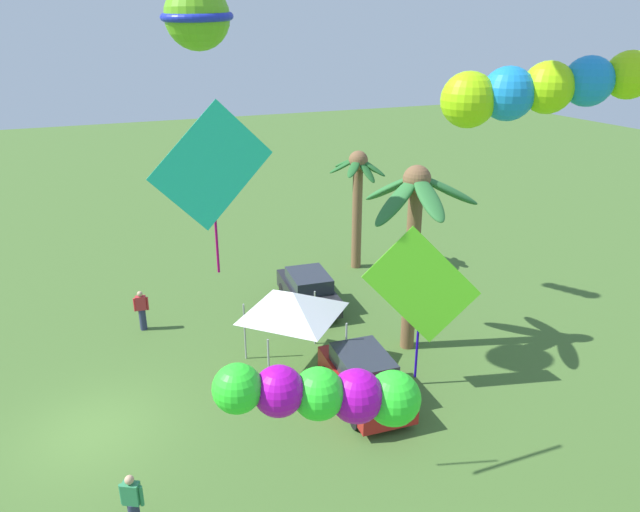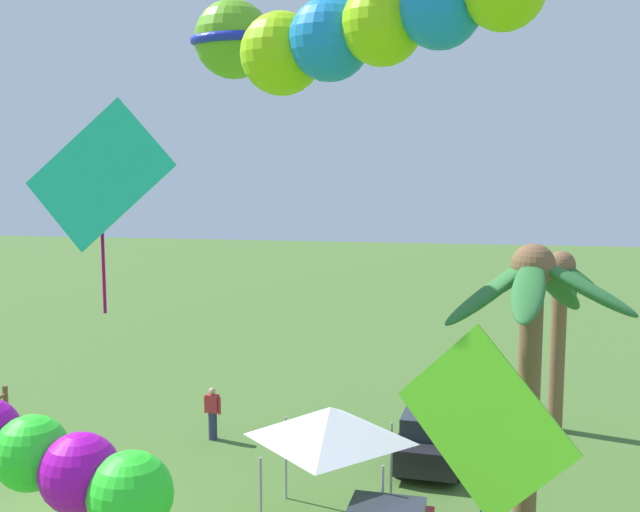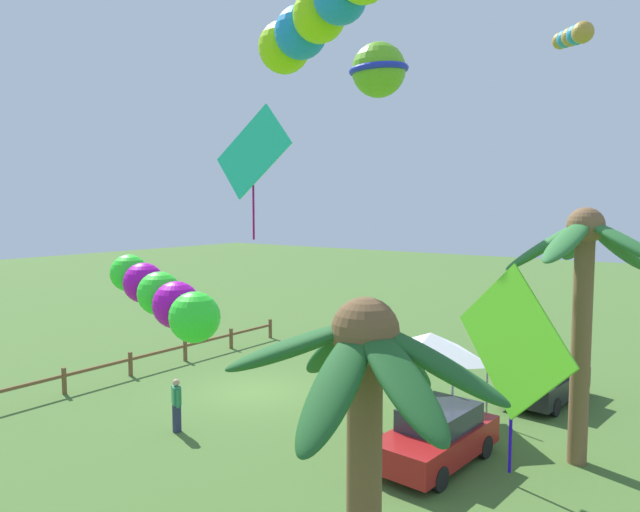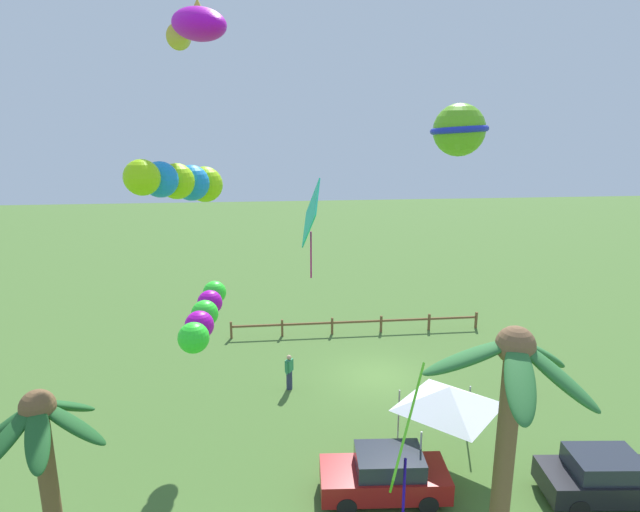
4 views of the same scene
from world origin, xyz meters
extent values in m
plane|color=#476B2D|center=(0.00, 0.00, 0.00)|extent=(120.00, 120.00, 0.00)
cylinder|color=brown|center=(-8.21, 12.42, 2.59)|extent=(0.46, 0.46, 5.18)
ellipsoid|color=#236028|center=(-7.65, 12.54, 4.84)|extent=(1.32, 0.66, 1.06)
ellipsoid|color=#236028|center=(-7.75, 12.87, 4.93)|extent=(1.27, 1.25, 0.89)
ellipsoid|color=#236028|center=(-8.39, 12.99, 4.86)|extent=(0.78, 1.36, 1.01)
ellipsoid|color=#236028|center=(-8.73, 12.70, 4.85)|extent=(1.33, 0.97, 1.03)
ellipsoid|color=#236028|center=(-8.82, 12.13, 4.99)|extent=(1.46, 0.98, 0.77)
ellipsoid|color=#236028|center=(-8.48, 11.83, 4.94)|extent=(0.94, 1.43, 0.86)
ellipsoid|color=#236028|center=(-7.73, 11.96, 4.99)|extent=(1.31, 1.27, 0.77)
sphere|color=brown|center=(-8.21, 12.42, 5.18)|extent=(0.87, 0.87, 0.87)
cylinder|color=brown|center=(-0.70, 10.76, 3.09)|extent=(0.49, 0.49, 6.18)
ellipsoid|color=#2D7033|center=(0.34, 10.57, 5.84)|extent=(2.30, 1.03, 1.19)
ellipsoid|color=#2D7033|center=(-0.35, 11.74, 5.81)|extent=(1.35, 2.29, 1.25)
ellipsoid|color=#2D7033|center=(-1.46, 11.33, 5.65)|extent=(2.03, 1.75, 1.53)
ellipsoid|color=#2D7033|center=(-1.60, 10.32, 5.72)|extent=(2.20, 1.52, 1.40)
ellipsoid|color=#2D7033|center=(-0.38, 9.87, 5.65)|extent=(1.30, 2.15, 1.54)
sphere|color=brown|center=(-0.70, 10.76, 6.18)|extent=(0.92, 0.92, 0.92)
cube|color=#A51919|center=(1.58, 7.85, 0.60)|extent=(4.01, 1.98, 0.70)
cube|color=#282D38|center=(1.43, 7.86, 1.23)|extent=(2.13, 1.64, 0.56)
cylinder|color=black|center=(2.84, 8.54, 0.30)|extent=(0.61, 0.22, 0.60)
cylinder|color=black|center=(2.73, 6.98, 0.30)|extent=(0.61, 0.22, 0.60)
cylinder|color=black|center=(0.43, 8.72, 0.30)|extent=(0.61, 0.22, 0.60)
cylinder|color=black|center=(0.32, 7.16, 0.30)|extent=(0.61, 0.22, 0.60)
cube|color=black|center=(-5.17, 8.71, 0.60)|extent=(4.05, 2.08, 0.70)
cube|color=#282D38|center=(-5.02, 8.69, 1.23)|extent=(2.17, 1.69, 0.56)
cylinder|color=black|center=(-6.45, 8.05, 0.30)|extent=(0.61, 0.24, 0.60)
cylinder|color=black|center=(-6.29, 9.61, 0.30)|extent=(0.61, 0.24, 0.60)
cylinder|color=black|center=(-4.04, 7.81, 0.30)|extent=(0.61, 0.24, 0.60)
cylinder|color=black|center=(-3.89, 9.37, 0.30)|extent=(0.61, 0.24, 0.60)
cylinder|color=#2D3351|center=(-5.76, 2.17, 0.42)|extent=(0.26, 0.26, 0.84)
cube|color=#B72D33|center=(-5.76, 2.17, 1.11)|extent=(0.29, 0.41, 0.54)
sphere|color=tan|center=(-5.76, 2.17, 1.48)|extent=(0.21, 0.21, 0.21)
cylinder|color=#B72D33|center=(-5.72, 2.40, 1.06)|extent=(0.09, 0.09, 0.52)
cylinder|color=#B72D33|center=(-5.80, 1.95, 1.06)|extent=(0.09, 0.09, 0.52)
cube|color=#338956|center=(4.11, 0.72, 1.11)|extent=(0.39, 0.44, 0.54)
sphere|color=tan|center=(4.11, 0.72, 1.48)|extent=(0.21, 0.21, 0.21)
cylinder|color=#338956|center=(4.00, 0.52, 1.06)|extent=(0.09, 0.09, 0.52)
cylinder|color=#338956|center=(4.23, 0.92, 1.06)|extent=(0.09, 0.09, 0.52)
cylinder|color=#9E9EA3|center=(-2.17, 5.17, 1.05)|extent=(0.06, 0.06, 2.10)
cylinder|color=#9E9EA3|center=(0.43, 5.17, 1.05)|extent=(0.06, 0.06, 2.10)
cylinder|color=#9E9EA3|center=(-2.17, 7.77, 1.05)|extent=(0.06, 0.06, 2.10)
cylinder|color=#9E9EA3|center=(0.43, 7.77, 1.05)|extent=(0.06, 0.06, 2.10)
pyramid|color=white|center=(-0.87, 6.47, 2.48)|extent=(2.86, 2.86, 0.75)
sphere|color=#2FEF2C|center=(7.41, 5.33, 4.47)|extent=(1.03, 1.03, 1.03)
sphere|color=#B50DB6|center=(7.29, 4.64, 4.64)|extent=(0.98, 0.98, 0.98)
sphere|color=#2FEF2C|center=(7.18, 3.95, 4.80)|extent=(0.94, 0.94, 0.94)
sphere|color=#B50DB6|center=(7.06, 3.26, 4.96)|extent=(0.90, 0.90, 0.90)
sphere|color=#2FEF2C|center=(6.94, 2.57, 5.13)|extent=(0.86, 0.86, 0.86)
cube|color=#5BD321|center=(1.49, 9.74, 3.51)|extent=(1.59, 3.31, 3.56)
cylinder|color=#220AC1|center=(1.49, 9.74, 1.45)|extent=(0.08, 0.08, 2.36)
sphere|color=#65B71E|center=(-1.55, 4.16, 11.03)|extent=(1.75, 1.75, 1.75)
torus|color=#1D2CBE|center=(-1.55, 4.16, 11.03)|extent=(2.65, 2.65, 0.33)
sphere|color=#A3E811|center=(6.61, 7.01, 9.61)|extent=(0.97, 0.97, 0.97)
sphere|color=#1988D9|center=(6.88, 7.62, 9.71)|extent=(0.93, 0.93, 0.93)
sphere|color=#A3E811|center=(7.16, 8.23, 9.82)|extent=(0.89, 0.89, 0.89)
sphere|color=#1988D9|center=(7.43, 8.84, 9.92)|extent=(0.85, 0.85, 0.85)
sphere|color=#A3E811|center=(7.71, 9.45, 10.02)|extent=(0.81, 0.81, 0.81)
cube|color=#21D59B|center=(3.37, 3.19, 8.13)|extent=(0.64, 2.66, 2.59)
cylinder|color=#A5085D|center=(3.37, 3.19, 6.62)|extent=(0.06, 0.06, 1.73)
camera|label=1|loc=(15.17, 0.57, 10.78)|focal=32.96mm
camera|label=2|loc=(15.50, 8.92, 8.42)|focal=42.90mm
camera|label=3|loc=(15.22, 14.22, 6.70)|focal=33.13mm
camera|label=4|loc=(5.04, 21.37, 11.08)|focal=29.08mm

